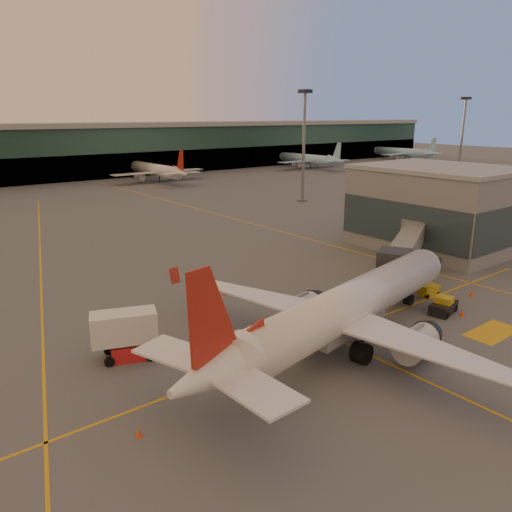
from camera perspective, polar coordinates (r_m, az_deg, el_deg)
ground at (r=41.67m, az=8.56°, el=-13.13°), size 600.00×600.00×0.00m
taxi_markings at (r=74.61m, az=-21.33°, el=-0.87°), size 100.12×173.00×0.01m
gate_building at (r=82.15m, az=20.03°, el=5.23°), size 18.40×22.40×12.60m
mast_east_near at (r=119.38m, az=5.51°, el=13.27°), size 2.40×2.40×25.60m
mast_east_far at (r=181.33m, az=22.55°, el=13.03°), size 2.40×2.40×25.60m
distant_aircraft_row at (r=148.92m, az=-23.16°, el=6.83°), size 350.00×34.00×13.00m
main_airplane at (r=44.13m, az=9.87°, el=-6.18°), size 37.51×34.04×11.38m
jet_bridge at (r=67.07m, az=17.00°, el=1.19°), size 20.84×12.95×5.70m
catering_truck at (r=43.93m, az=-14.71°, el=-8.45°), size 5.88×4.10×4.19m
gpu_cart at (r=60.60m, az=19.16°, el=-3.77°), size 2.38×1.59×1.31m
pushback_tug at (r=56.02m, az=20.65°, el=-5.41°), size 3.85×2.57×1.83m
cone_nose at (r=62.61m, az=23.37°, el=-3.91°), size 0.49×0.49×0.63m
cone_tail at (r=35.00m, az=-13.27°, el=-19.09°), size 0.43×0.43×0.55m
cone_wing_left at (r=57.98m, az=-3.68°, el=-4.18°), size 0.40×0.40×0.51m
cone_fwd at (r=55.98m, az=22.51°, el=-6.12°), size 0.47×0.47×0.60m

